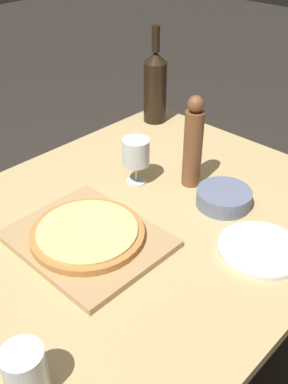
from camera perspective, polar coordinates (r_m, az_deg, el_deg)
dining_table at (r=1.26m, az=-1.45°, el=-7.34°), size 0.95×1.23×0.74m
cutting_board at (r=1.13m, az=-7.11°, el=-6.00°), size 0.37×0.30×0.02m
pizza at (r=1.12m, az=-7.19°, el=-5.20°), size 0.28×0.28×0.02m
wine_bottle at (r=1.69m, az=1.42°, el=13.32°), size 0.08×0.08×0.35m
pepper_mill at (r=1.29m, az=6.25°, el=6.10°), size 0.06×0.06×0.28m
wine_glass at (r=1.31m, az=-1.02°, el=4.97°), size 0.08×0.08×0.14m
small_bowl at (r=1.27m, az=10.10°, el=-0.72°), size 0.15×0.15×0.05m
drinking_tumbler at (r=0.85m, az=-14.82°, el=-21.27°), size 0.08×0.08×0.11m
dinner_plate at (r=1.14m, az=14.57°, el=-7.04°), size 0.21×0.21×0.01m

